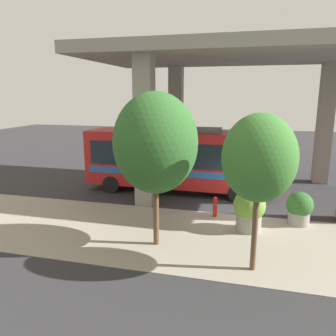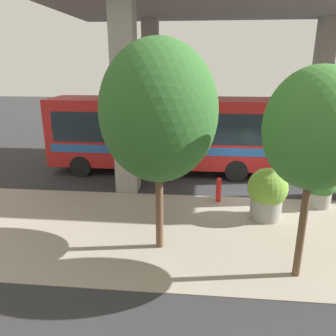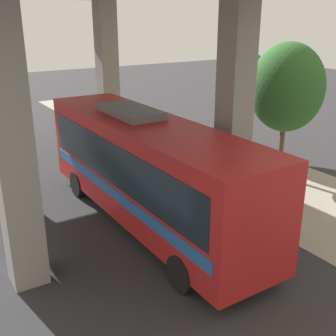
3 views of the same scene
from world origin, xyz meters
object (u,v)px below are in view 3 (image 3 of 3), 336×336
Objects in this scene: fire_hydrant at (190,168)px; planter_middle at (194,145)px; bus at (147,166)px; planter_front at (148,142)px; street_tree_far at (287,88)px; street_tree_near at (246,80)px.

fire_hydrant is 0.55× the size of planter_middle.
bus reaches higher than planter_front.
bus is 6.49m from planter_middle.
street_tree_far is at bearing 151.82° from fire_hydrant.
street_tree_far reaches higher than bus.
bus is 7.18× the size of planter_front.
street_tree_near is 3.74m from street_tree_far.
planter_middle is (-1.24, 2.15, 0.17)m from planter_front.
fire_hydrant is 3.71m from planter_front.
street_tree_far is (1.02, 3.59, 0.19)m from street_tree_near.
planter_middle reaches higher than fire_hydrant.
street_tree_far reaches higher than planter_front.
street_tree_far is (-3.44, 5.56, 3.16)m from planter_front.
street_tree_near is at bearing -158.98° from fire_hydrant.
bus is at bearing 59.82° from planter_front.
bus is at bearing 40.16° from planter_middle.
street_tree_far is at bearing 122.86° from planter_middle.
street_tree_near is 0.89× the size of street_tree_far.
street_tree_far is (-7.09, -0.71, 1.86)m from bus.
planter_middle is (-1.27, -1.55, 0.43)m from fire_hydrant.
planter_front is at bearing -90.54° from fire_hydrant.
street_tree_far is (-2.20, 3.41, 2.99)m from planter_middle.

